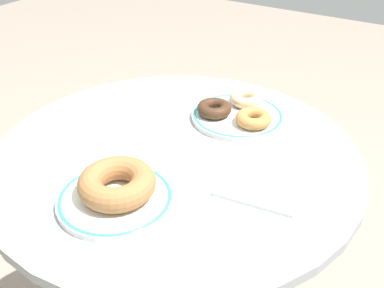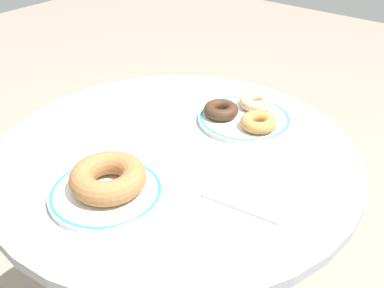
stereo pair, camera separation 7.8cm
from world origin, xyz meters
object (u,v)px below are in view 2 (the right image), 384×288
object	(u,v)px
cafe_table	(178,245)
paper_napkin	(255,188)
donut_chocolate	(220,110)
plate_left	(105,192)
donut_glazed	(256,101)
plate_right	(244,119)
donut_cinnamon	(106,176)
donut_old_fashioned	(259,122)

from	to	relation	value
cafe_table	paper_napkin	world-z (taller)	paper_napkin
donut_chocolate	paper_napkin	bearing A→B (deg)	-130.36
plate_left	donut_chocolate	world-z (taller)	donut_chocolate
donut_glazed	paper_napkin	xyz separation A→B (m)	(-0.22, -0.14, -0.02)
plate_right	paper_napkin	xyz separation A→B (m)	(-0.17, -0.13, -0.00)
cafe_table	plate_right	size ratio (longest dim) A/B	4.12
donut_cinnamon	paper_napkin	size ratio (longest dim) A/B	0.94
donut_cinnamon	donut_chocolate	xyz separation A→B (m)	(0.30, -0.00, -0.01)
donut_old_fashioned	donut_chocolate	bearing A→B (deg)	92.85
plate_left	paper_napkin	distance (m)	0.23
plate_left	donut_cinnamon	bearing A→B (deg)	13.08
donut_glazed	donut_old_fashioned	distance (m)	0.08
plate_left	donut_cinnamon	size ratio (longest dim) A/B	1.50
donut_old_fashioned	paper_napkin	size ratio (longest dim) A/B	0.55
plate_right	donut_chocolate	size ratio (longest dim) A/B	2.67
donut_chocolate	paper_napkin	distance (m)	0.23
donut_chocolate	donut_cinnamon	bearing A→B (deg)	179.49
plate_left	plate_right	world-z (taller)	same
cafe_table	donut_chocolate	size ratio (longest dim) A/B	10.99
cafe_table	paper_napkin	xyz separation A→B (m)	(-0.01, -0.17, 0.24)
donut_chocolate	donut_old_fashioned	distance (m)	0.08
plate_left	donut_old_fashioned	size ratio (longest dim) A/B	2.56
donut_glazed	paper_napkin	world-z (taller)	donut_glazed
donut_old_fashioned	paper_napkin	distance (m)	0.18
plate_left	paper_napkin	bearing A→B (deg)	-48.21
donut_cinnamon	plate_left	bearing A→B (deg)	-166.92
plate_right	donut_chocolate	world-z (taller)	donut_chocolate
donut_glazed	donut_chocolate	size ratio (longest dim) A/B	1.00
cafe_table	donut_chocolate	bearing A→B (deg)	0.74
donut_glazed	donut_old_fashioned	size ratio (longest dim) A/B	1.00
donut_glazed	donut_old_fashioned	bearing A→B (deg)	-144.58
plate_left	plate_right	distance (m)	0.33
donut_cinnamon	paper_napkin	distance (m)	0.23
donut_cinnamon	donut_glazed	xyz separation A→B (m)	(0.37, -0.04, -0.01)
donut_chocolate	cafe_table	bearing A→B (deg)	-179.26
plate_right	donut_old_fashioned	bearing A→B (deg)	-115.49
plate_left	donut_cinnamon	distance (m)	0.03
plate_right	paper_napkin	size ratio (longest dim) A/B	1.46
cafe_table	donut_glazed	distance (m)	0.34
plate_left	donut_chocolate	distance (m)	0.30
cafe_table	donut_chocolate	xyz separation A→B (m)	(0.14, 0.00, 0.26)
plate_right	donut_cinnamon	size ratio (longest dim) A/B	1.56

